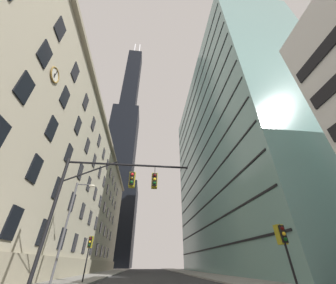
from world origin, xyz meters
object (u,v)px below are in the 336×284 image
traffic_signal_mast (112,191)px  traffic_light_near_right (282,238)px  traffic_light_far_left (90,245)px  street_lamppost (70,219)px

traffic_signal_mast → traffic_light_near_right: size_ratio=2.59×
traffic_light_near_right → traffic_signal_mast: bearing=172.7°
traffic_light_far_left → traffic_signal_mast: bearing=-72.6°
traffic_light_far_left → street_lamppost: (-1.39, -3.14, 1.77)m
street_lamppost → traffic_light_far_left: bearing=66.2°
traffic_light_near_right → traffic_light_far_left: traffic_light_far_left is taller
traffic_light_near_right → street_lamppost: 16.59m
traffic_signal_mast → street_lamppost: street_lamppost is taller
traffic_light_far_left → traffic_light_near_right: bearing=-39.4°
traffic_light_near_right → traffic_light_far_left: 17.05m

